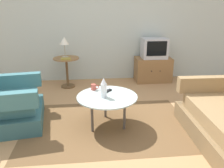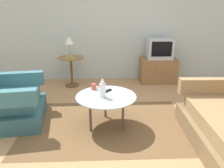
% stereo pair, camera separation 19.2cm
% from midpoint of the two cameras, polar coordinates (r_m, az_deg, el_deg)
% --- Properties ---
extents(ground_plane, '(16.00, 16.00, 0.00)m').
position_cam_midpoint_polar(ground_plane, '(3.26, 2.43, -11.69)').
color(ground_plane, '#AD7F51').
extents(back_wall, '(9.00, 0.12, 2.70)m').
position_cam_midpoint_polar(back_wall, '(5.23, 0.39, 15.79)').
color(back_wall, '#B2BCB2').
rests_on(back_wall, ground).
extents(area_rug, '(2.39, 1.61, 0.00)m').
position_cam_midpoint_polar(area_rug, '(3.40, 0.21, -10.22)').
color(area_rug, brown).
rests_on(area_rug, ground).
extents(armchair, '(1.07, 1.10, 0.86)m').
position_cam_midpoint_polar(armchair, '(3.69, -23.66, -4.42)').
color(armchair, '#325C60').
rests_on(armchair, ground).
extents(coffee_table, '(0.85, 0.85, 0.46)m').
position_cam_midpoint_polar(coffee_table, '(3.21, 0.22, -3.60)').
color(coffee_table, '#B2C6C1').
rests_on(coffee_table, ground).
extents(side_table, '(0.53, 0.53, 0.63)m').
position_cam_midpoint_polar(side_table, '(4.88, -9.07, 4.64)').
color(side_table, olive).
rests_on(side_table, ground).
extents(tv_stand, '(0.79, 0.48, 0.54)m').
position_cam_midpoint_polar(tv_stand, '(5.26, 12.45, 3.40)').
color(tv_stand, olive).
rests_on(tv_stand, ground).
extents(television, '(0.54, 0.39, 0.44)m').
position_cam_midpoint_polar(television, '(5.14, 12.88, 8.60)').
color(television, '#B7B7BC').
rests_on(television, tv_stand).
extents(table_lamp, '(0.19, 0.19, 0.42)m').
position_cam_midpoint_polar(table_lamp, '(4.80, -9.57, 10.51)').
color(table_lamp, '#9E937A').
rests_on(table_lamp, side_table).
extents(vase, '(0.09, 0.09, 0.28)m').
position_cam_midpoint_polar(vase, '(3.12, -0.62, -0.96)').
color(vase, white).
rests_on(vase, coffee_table).
extents(mug, '(0.12, 0.08, 0.09)m').
position_cam_midpoint_polar(mug, '(3.43, -2.95, -0.68)').
color(mug, '#B74C3D').
rests_on(mug, coffee_table).
extents(tv_remote_dark, '(0.14, 0.15, 0.02)m').
position_cam_midpoint_polar(tv_remote_dark, '(3.35, 0.43, -1.74)').
color(tv_remote_dark, black).
rests_on(tv_remote_dark, coffee_table).
extents(book, '(0.20, 0.15, 0.03)m').
position_cam_midpoint_polar(book, '(4.67, -9.28, 6.39)').
color(book, olive).
rests_on(book, side_table).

